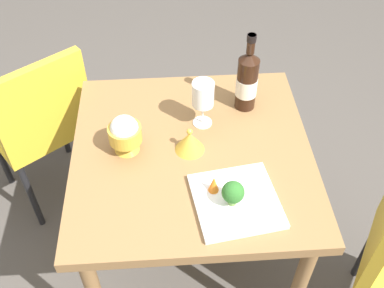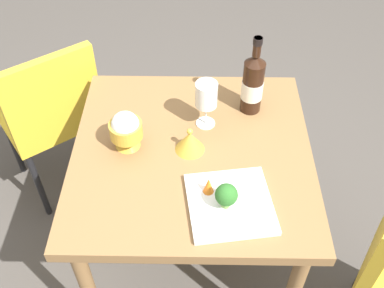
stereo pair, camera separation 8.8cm
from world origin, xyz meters
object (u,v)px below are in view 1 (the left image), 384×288
object	(u,v)px
serving_plate	(236,201)
broccoli_floret	(233,193)
carrot_garnish_left	(214,184)
rice_bowl	(125,134)
rice_bowl_lid	(190,141)
wine_glass	(203,95)
wine_bottle	(247,80)
chair_by_wall	(42,121)

from	to	relation	value
serving_plate	broccoli_floret	world-z (taller)	broccoli_floret
serving_plate	carrot_garnish_left	world-z (taller)	carrot_garnish_left
rice_bowl	rice_bowl_lid	bearing A→B (deg)	-3.95
rice_bowl_lid	carrot_garnish_left	xyz separation A→B (m)	(0.06, -0.19, 0.01)
wine_glass	rice_bowl	size ratio (longest dim) A/B	1.26
wine_bottle	wine_glass	world-z (taller)	wine_bottle
chair_by_wall	rice_bowl	world-z (taller)	rice_bowl
wine_glass	broccoli_floret	xyz separation A→B (m)	(0.06, -0.37, -0.06)
wine_bottle	wine_glass	bearing A→B (deg)	-153.05
chair_by_wall	serving_plate	world-z (taller)	chair_by_wall
wine_bottle	serving_plate	world-z (taller)	wine_bottle
rice_bowl_lid	chair_by_wall	bearing A→B (deg)	146.03
rice_bowl	serving_plate	distance (m)	0.42
chair_by_wall	wine_glass	world-z (taller)	wine_glass
wine_bottle	rice_bowl_lid	distance (m)	0.31
wine_glass	serving_plate	size ratio (longest dim) A/B	0.63
rice_bowl	rice_bowl_lid	distance (m)	0.21
broccoli_floret	wine_bottle	bearing A→B (deg)	76.78
wine_glass	rice_bowl_lid	xyz separation A→B (m)	(-0.05, -0.13, -0.09)
wine_bottle	wine_glass	xyz separation A→B (m)	(-0.16, -0.08, 0.01)
chair_by_wall	rice_bowl	distance (m)	0.63
rice_bowl	carrot_garnish_left	bearing A→B (deg)	-37.26
serving_plate	carrot_garnish_left	bearing A→B (deg)	148.39
chair_by_wall	carrot_garnish_left	world-z (taller)	chair_by_wall
wine_bottle	broccoli_floret	world-z (taller)	wine_bottle
chair_by_wall	wine_glass	xyz separation A→B (m)	(0.66, -0.29, 0.34)
wine_glass	broccoli_floret	world-z (taller)	wine_glass
wine_bottle	rice_bowl	xyz separation A→B (m)	(-0.43, -0.19, -0.04)
wine_bottle	serving_plate	bearing A→B (deg)	-101.80
rice_bowl_lid	serving_plate	distance (m)	0.27
chair_by_wall	rice_bowl	size ratio (longest dim) A/B	6.00
rice_bowl_lid	carrot_garnish_left	distance (m)	0.20
broccoli_floret	rice_bowl	bearing A→B (deg)	141.16
broccoli_floret	carrot_garnish_left	bearing A→B (deg)	133.79
chair_by_wall	wine_bottle	xyz separation A→B (m)	(0.83, -0.20, 0.33)
rice_bowl	broccoli_floret	size ratio (longest dim) A/B	1.65
serving_plate	carrot_garnish_left	distance (m)	0.09
serving_plate	carrot_garnish_left	size ratio (longest dim) A/B	4.79
rice_bowl	broccoli_floret	distance (m)	0.41
chair_by_wall	carrot_garnish_left	distance (m)	0.94
serving_plate	broccoli_floret	distance (m)	0.06
wine_glass	serving_plate	world-z (taller)	wine_glass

